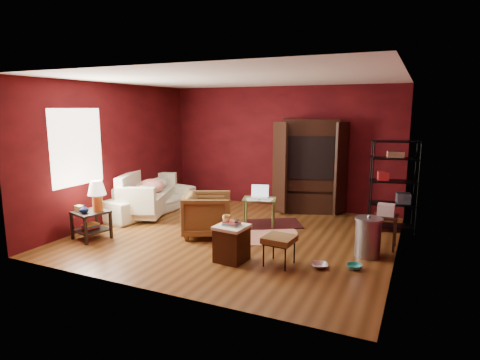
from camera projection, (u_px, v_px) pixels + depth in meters
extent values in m
cube|color=brown|center=(235.00, 236.00, 7.36)|extent=(5.50, 5.00, 0.02)
cube|color=white|center=(235.00, 78.00, 6.87)|extent=(5.50, 5.00, 0.02)
cube|color=#460A0D|center=(281.00, 147.00, 9.36)|extent=(5.50, 0.02, 2.80)
cube|color=#460A0D|center=(147.00, 183.00, 4.87)|extent=(5.50, 0.02, 2.80)
cube|color=#460A0D|center=(114.00, 153.00, 8.25)|extent=(0.02, 5.00, 2.80)
cube|color=#460A0D|center=(402.00, 169.00, 5.98)|extent=(0.02, 5.00, 2.80)
cube|color=white|center=(77.00, 147.00, 7.31)|extent=(0.02, 1.20, 1.40)
imported|color=silver|center=(148.00, 193.00, 8.88)|extent=(0.99, 2.35, 0.89)
imported|color=black|center=(207.00, 212.00, 7.30)|extent=(1.06, 1.09, 0.86)
imported|color=silver|center=(320.00, 259.00, 5.84)|extent=(0.26, 0.16, 0.25)
imported|color=teal|center=(355.00, 262.00, 5.80)|extent=(0.22, 0.07, 0.22)
imported|color=#0E1A46|center=(84.00, 209.00, 6.93)|extent=(0.18, 0.18, 0.15)
imported|color=#FFDE7C|center=(226.00, 217.00, 6.02)|extent=(0.13, 0.11, 0.12)
cube|color=black|center=(91.00, 212.00, 7.09)|extent=(0.66, 0.66, 0.04)
cube|color=black|center=(92.00, 230.00, 7.14)|extent=(0.61, 0.61, 0.03)
cube|color=black|center=(72.00, 226.00, 7.10)|extent=(0.05, 0.05, 0.50)
cube|color=black|center=(86.00, 231.00, 6.80)|extent=(0.05, 0.05, 0.50)
cube|color=black|center=(97.00, 220.00, 7.46)|extent=(0.05, 0.05, 0.50)
cube|color=black|center=(111.00, 225.00, 7.15)|extent=(0.05, 0.05, 0.50)
cylinder|color=orange|center=(98.00, 203.00, 7.06)|extent=(0.22, 0.22, 0.30)
cone|color=#F2E5C6|center=(97.00, 188.00, 7.01)|extent=(0.39, 0.39, 0.25)
cube|color=#988E53|center=(79.00, 209.00, 7.06)|extent=(0.18, 0.15, 0.11)
cube|color=#DE4037|center=(90.00, 227.00, 7.17)|extent=(0.25, 0.29, 0.03)
cube|color=#3781DE|center=(90.00, 226.00, 7.15)|extent=(0.25, 0.29, 0.03)
cube|color=#FAE753|center=(91.00, 224.00, 7.14)|extent=(0.25, 0.29, 0.03)
cube|color=silver|center=(150.00, 201.00, 8.91)|extent=(1.39, 2.01, 0.39)
cube|color=silver|center=(134.00, 189.00, 8.88)|extent=(0.82, 1.80, 0.78)
cube|color=silver|center=(136.00, 201.00, 7.96)|extent=(0.79, 0.44, 0.54)
cube|color=silver|center=(160.00, 183.00, 9.78)|extent=(0.79, 0.44, 0.54)
ellipsoid|color=red|center=(144.00, 192.00, 8.32)|extent=(0.66, 0.66, 0.27)
ellipsoid|color=red|center=(151.00, 186.00, 8.85)|extent=(0.73, 0.73, 0.31)
ellipsoid|color=silver|center=(157.00, 184.00, 9.33)|extent=(0.61, 0.61, 0.25)
cube|color=#3D220E|center=(232.00, 245.00, 6.09)|extent=(0.47, 0.47, 0.51)
cube|color=silver|center=(232.00, 227.00, 6.04)|extent=(0.50, 0.50, 0.05)
cube|color=beige|center=(232.00, 225.00, 6.03)|extent=(0.26, 0.21, 0.02)
cube|color=#476FA6|center=(232.00, 223.00, 6.03)|extent=(0.24, 0.18, 0.02)
cube|color=#BD4F47|center=(232.00, 222.00, 6.03)|extent=(0.26, 0.21, 0.02)
cube|color=black|center=(237.00, 221.00, 6.01)|extent=(0.08, 0.16, 0.02)
cube|color=black|center=(279.00, 239.00, 5.90)|extent=(0.47, 0.47, 0.09)
cube|color=black|center=(279.00, 243.00, 5.91)|extent=(0.42, 0.42, 0.02)
cylinder|color=black|center=(264.00, 255.00, 5.88)|extent=(0.02, 0.02, 0.36)
cylinder|color=black|center=(285.00, 259.00, 5.71)|extent=(0.02, 0.02, 0.36)
cylinder|color=black|center=(273.00, 248.00, 6.18)|extent=(0.02, 0.02, 0.36)
cylinder|color=black|center=(294.00, 252.00, 6.01)|extent=(0.02, 0.02, 0.36)
cylinder|color=beige|center=(259.00, 233.00, 7.50)|extent=(1.74, 1.74, 0.01)
cube|color=#431213|center=(272.00, 224.00, 8.05)|extent=(1.34, 1.21, 0.01)
cube|color=#54612C|center=(259.00, 199.00, 7.88)|extent=(0.75, 0.62, 0.03)
cylinder|color=#54612C|center=(244.00, 214.00, 7.79)|extent=(0.05, 0.05, 0.54)
cylinder|color=#54612C|center=(273.00, 215.00, 7.71)|extent=(0.05, 0.05, 0.54)
cylinder|color=#54612C|center=(246.00, 210.00, 8.14)|extent=(0.05, 0.05, 0.54)
cylinder|color=#54612C|center=(274.00, 211.00, 8.06)|extent=(0.05, 0.05, 0.54)
cube|color=silver|center=(259.00, 198.00, 7.90)|extent=(0.40, 0.32, 0.02)
cube|color=silver|center=(260.00, 191.00, 8.00)|extent=(0.35, 0.17, 0.23)
cube|color=#BAB9B4|center=(252.00, 199.00, 7.79)|extent=(0.35, 0.39, 0.00)
cube|color=#BAB9B4|center=(267.00, 200.00, 7.76)|extent=(0.26, 0.35, 0.00)
cube|color=black|center=(309.00, 166.00, 8.93)|extent=(1.34, 0.99, 2.07)
cube|color=black|center=(310.00, 157.00, 8.79)|extent=(1.08, 0.77, 0.93)
cube|color=black|center=(280.00, 167.00, 8.71)|extent=(0.42, 0.34, 1.96)
cube|color=black|center=(341.00, 168.00, 8.56)|extent=(0.19, 0.48, 1.96)
cube|color=#2C2F31|center=(310.00, 161.00, 8.86)|extent=(0.81, 0.73, 0.57)
cube|color=black|center=(310.00, 163.00, 8.59)|extent=(0.52, 0.18, 0.44)
cube|color=black|center=(309.00, 190.00, 8.97)|extent=(1.10, 0.82, 0.05)
cylinder|color=black|center=(372.00, 187.00, 7.42)|extent=(0.03, 0.03, 1.72)
cylinder|color=black|center=(418.00, 189.00, 7.25)|extent=(0.03, 0.03, 1.72)
cylinder|color=black|center=(370.00, 184.00, 7.75)|extent=(0.03, 0.03, 1.72)
cylinder|color=black|center=(414.00, 185.00, 7.58)|extent=(0.03, 0.03, 1.72)
cube|color=black|center=(390.00, 226.00, 7.64)|extent=(0.90, 0.53, 0.02)
cube|color=black|center=(392.00, 204.00, 7.56)|extent=(0.90, 0.53, 0.02)
cube|color=black|center=(394.00, 181.00, 7.48)|extent=(0.90, 0.53, 0.02)
cube|color=black|center=(395.00, 158.00, 7.41)|extent=(0.90, 0.53, 0.02)
cube|color=black|center=(396.00, 141.00, 7.35)|extent=(0.90, 0.53, 0.02)
cube|color=maroon|center=(383.00, 176.00, 7.51)|extent=(0.24, 0.27, 0.15)
cube|color=#32323E|center=(403.00, 198.00, 7.50)|extent=(0.28, 0.28, 0.19)
cube|color=#7D624B|center=(395.00, 154.00, 7.39)|extent=(0.32, 0.25, 0.11)
cube|color=black|center=(386.00, 216.00, 6.61)|extent=(0.38, 0.38, 0.04)
cube|color=black|center=(373.00, 234.00, 6.58)|extent=(0.04, 0.04, 0.54)
cube|color=black|center=(394.00, 236.00, 6.45)|extent=(0.04, 0.04, 0.54)
cube|color=black|center=(376.00, 228.00, 6.86)|extent=(0.04, 0.04, 0.54)
cube|color=black|center=(395.00, 231.00, 6.73)|extent=(0.04, 0.04, 0.54)
cube|color=silver|center=(386.00, 210.00, 6.59)|extent=(0.26, 0.21, 0.19)
cylinder|color=gray|center=(368.00, 238.00, 6.27)|extent=(0.46, 0.46, 0.59)
cylinder|color=gray|center=(369.00, 219.00, 6.21)|extent=(0.51, 0.51, 0.04)
sphere|color=gray|center=(369.00, 217.00, 6.21)|extent=(0.07, 0.07, 0.06)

